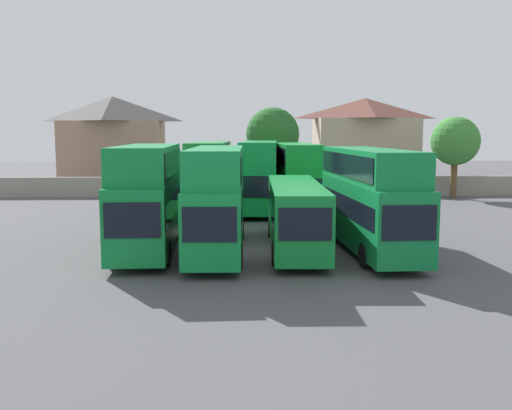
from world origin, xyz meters
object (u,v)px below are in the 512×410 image
Objects in this scene: bus_4 at (369,194)px; house_terrace_centre at (365,142)px; bus_3 at (295,212)px; tree_left_of_lot at (273,135)px; bus_2 at (217,194)px; bus_1 at (148,192)px; bus_7 at (296,173)px; bus_5 at (209,173)px; house_terrace_left at (114,141)px; bus_6 at (259,172)px; tree_behind_wall at (455,142)px.

house_terrace_centre is (7.26, 33.55, 1.97)m from bus_4.
bus_3 is 26.41m from tree_left_of_lot.
bus_1 is at bearing -96.44° from bus_2.
bus_7 is (5.30, 14.51, -0.04)m from bus_2.
bus_2 is 0.99× the size of bus_5.
house_terrace_left is (-12.12, 34.01, 2.02)m from bus_2.
tree_left_of_lot is (-0.95, 12.17, 2.79)m from bus_7.
bus_1 is 0.99× the size of house_terrace_left.
bus_1 is 10.78m from bus_4.
house_terrace_left is at bearing -167.33° from bus_1.
bus_6 is (-1.27, 13.76, 0.99)m from bus_3.
bus_7 is 1.00× the size of house_terrace_centre.
bus_7 is 16.78m from tree_behind_wall.
bus_3 is at bearing -64.51° from house_terrace_left.
bus_2 is 14.52m from bus_6.
bus_4 is (3.54, -0.50, 0.93)m from bus_3.
bus_2 is 1.54× the size of tree_behind_wall.
bus_2 is 1.35× the size of tree_left_of_lot.
bus_3 is at bearing -100.75° from bus_4.
bus_7 is (1.46, 13.98, 0.91)m from bus_3.
bus_2 is (3.39, -0.45, -0.06)m from bus_1.
bus_7 is at bearing -85.52° from tree_left_of_lot.
bus_4 is at bearing -119.81° from tree_behind_wall.
bus_7 is (-2.08, 14.47, -0.01)m from bus_4.
bus_4 is at bearing 91.41° from bus_2.
bus_4 is 14.62m from bus_7.
bus_7 is at bearing 175.97° from bus_3.
house_terrace_centre is at bearing 153.05° from bus_7.
bus_5 is 22.72m from tree_behind_wall.
bus_4 is 1.56× the size of tree_behind_wall.
bus_6 is at bearing -122.04° from house_terrace_centre.
house_terrace_centre is at bearing -0.90° from house_terrace_left.
bus_4 is at bearing 33.35° from bus_5.
bus_1 is 37.77m from house_terrace_centre.
bus_6 is at bearing 154.79° from bus_1.
bus_1 is at bearing -118.56° from house_terrace_centre.
bus_1 reaches higher than bus_2.
tree_left_of_lot is (-10.30, -6.91, 0.81)m from house_terrace_centre.
bus_2 is at bearing -113.57° from house_terrace_centre.
bus_2 is at bearing -20.93° from bus_7.
house_terrace_left is at bearing -139.07° from bus_7.
house_terrace_centre reaches higher than tree_left_of_lot.
tree_left_of_lot is at bearing -176.37° from bus_7.
house_terrace_left reaches higher than bus_6.
tree_behind_wall is (15.72, -4.50, -0.60)m from tree_left_of_lot.
bus_3 is 1.02× the size of bus_5.
tree_behind_wall reaches higher than bus_1.
tree_left_of_lot reaches higher than bus_6.
bus_1 is 1.28× the size of tree_left_of_lot.
tree_left_of_lot is (7.74, 26.23, 2.69)m from bus_1.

